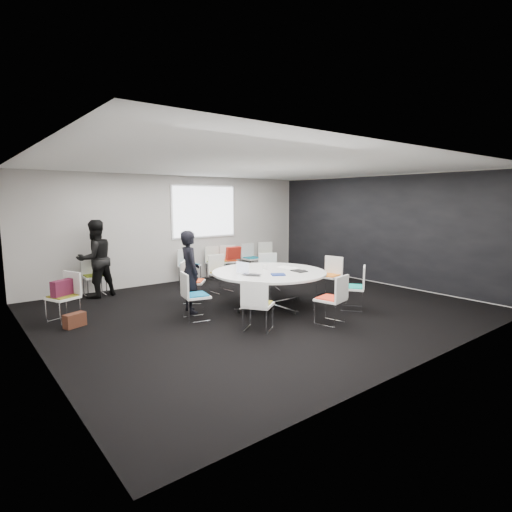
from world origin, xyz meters
TOP-DOWN VIEW (x-y plane):
  - room_shell at (0.09, 0.00)m, footprint 8.08×7.08m
  - conference_table at (0.22, -0.00)m, footprint 2.31×2.31m
  - projection_screen at (0.80, 3.46)m, footprint 1.90×0.03m
  - chair_ring_a at (1.92, -0.12)m, footprint 0.53×0.54m
  - chair_ring_b at (1.20, 1.13)m, footprint 0.60×0.59m
  - chair_ring_c at (0.14, 1.66)m, footprint 0.49×0.48m
  - chair_ring_d at (-0.85, 1.24)m, footprint 0.64×0.64m
  - chair_ring_e at (-1.43, 0.10)m, footprint 0.54×0.55m
  - chair_ring_f at (-0.93, -1.08)m, footprint 0.63×0.63m
  - chair_ring_g at (0.31, -1.58)m, footprint 0.55×0.54m
  - chair_ring_h at (1.38, -1.23)m, footprint 0.64×0.63m
  - chair_back_a at (0.12, 3.16)m, footprint 0.61×0.60m
  - chair_back_b at (0.97, 3.17)m, footprint 0.49×0.47m
  - chair_back_c at (1.40, 3.16)m, footprint 0.59×0.58m
  - chair_back_d at (2.21, 3.17)m, footprint 0.46×0.45m
  - chair_back_e at (2.81, 3.16)m, footprint 0.59×0.58m
  - chair_spare_left at (-3.33, 1.47)m, footprint 0.59×0.59m
  - chair_person_back at (-2.31, 3.17)m, footprint 0.48×0.47m
  - person_main at (-1.26, 0.61)m, footprint 0.49×0.64m
  - person_back at (-2.31, 3.00)m, footprint 0.98×0.84m
  - laptop at (-0.30, -0.13)m, footprint 0.39×0.43m
  - laptop_lid at (-0.40, 0.07)m, footprint 0.09×0.30m
  - notebook_black at (0.69, -0.40)m, footprint 0.24×0.31m
  - tablet_folio at (0.09, -0.44)m, footprint 0.32×0.30m
  - papers_right at (0.80, 0.21)m, footprint 0.34×0.27m
  - papers_front at (0.83, -0.02)m, footprint 0.33×0.26m
  - cup at (0.30, 0.23)m, footprint 0.08×0.08m
  - phone at (0.81, -0.36)m, footprint 0.14×0.07m
  - maroon_bag at (-3.34, 1.46)m, footprint 0.42×0.32m
  - brown_bag at (-3.27, 1.02)m, footprint 0.39×0.28m
  - red_jacket at (1.40, 2.94)m, footprint 0.45×0.18m

SIDE VIEW (x-z plane):
  - brown_bag at x=-3.27m, z-range 0.00..0.24m
  - chair_ring_a at x=1.92m, z-range -0.16..0.72m
  - chair_ring_b at x=1.20m, z-range -0.16..0.72m
  - chair_ring_c at x=0.14m, z-range -0.16..0.72m
  - chair_ring_d at x=-0.85m, z-range -0.16..0.72m
  - chair_ring_e at x=-1.43m, z-range -0.16..0.72m
  - chair_ring_f at x=-0.93m, z-range -0.16..0.72m
  - chair_ring_g at x=0.31m, z-range -0.16..0.72m
  - chair_ring_h at x=1.38m, z-range -0.16..0.72m
  - chair_back_a at x=0.12m, z-range -0.16..0.72m
  - chair_back_b at x=0.97m, z-range -0.16..0.72m
  - chair_back_c at x=1.40m, z-range -0.16..0.72m
  - chair_back_d at x=2.21m, z-range -0.16..0.72m
  - chair_back_e at x=2.81m, z-range -0.16..0.72m
  - chair_spare_left at x=-3.33m, z-range -0.16..0.72m
  - chair_person_back at x=-2.31m, z-range -0.16..0.72m
  - conference_table at x=0.22m, z-range 0.18..0.91m
  - maroon_bag at x=-3.34m, z-range 0.48..0.76m
  - red_jacket at x=1.40m, z-range 0.52..0.88m
  - papers_right at x=0.80m, z-range 0.73..0.73m
  - papers_front at x=0.83m, z-range 0.73..0.73m
  - phone at x=0.81m, z-range 0.73..0.74m
  - notebook_black at x=0.69m, z-range 0.73..0.75m
  - tablet_folio at x=0.09m, z-range 0.73..0.76m
  - laptop at x=-0.30m, z-range 0.73..0.76m
  - cup at x=0.30m, z-range 0.73..0.82m
  - person_main at x=-1.26m, z-range 0.00..1.59m
  - laptop_lid at x=-0.40m, z-range 0.75..0.97m
  - person_back at x=-2.31m, z-range 0.00..1.74m
  - room_shell at x=0.09m, z-range -0.04..2.84m
  - projection_screen at x=0.80m, z-range 1.17..2.53m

